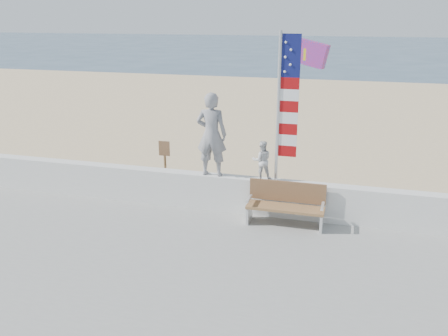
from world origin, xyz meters
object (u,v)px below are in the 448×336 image
at_px(flag, 284,102).
at_px(adult, 212,135).
at_px(child, 262,160).
at_px(bench, 286,204).

bearing_deg(flag, adult, 179.99).
xyz_separation_m(adult, flag, (1.74, -0.00, 0.88)).
height_order(adult, flag, flag).
relative_size(adult, flag, 0.59).
xyz_separation_m(child, bench, (0.68, -0.45, -0.87)).
bearing_deg(adult, flag, 178.26).
height_order(adult, bench, adult).
height_order(child, bench, child).
xyz_separation_m(adult, child, (1.26, 0.00, -0.55)).
distance_m(child, bench, 1.20).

